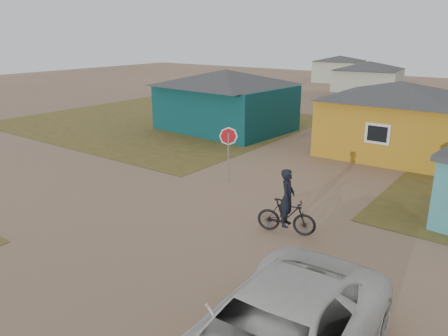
{
  "coord_description": "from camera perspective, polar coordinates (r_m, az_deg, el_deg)",
  "views": [
    {
      "loc": [
        8.84,
        -9.94,
        6.35
      ],
      "look_at": [
        -0.8,
        3.0,
        1.3
      ],
      "focal_mm": 35.0,
      "sensor_mm": 36.0,
      "label": 1
    }
  ],
  "objects": [
    {
      "name": "ground",
      "position": [
        14.74,
        -4.52,
        -8.2
      ],
      "size": [
        120.0,
        120.0,
        0.0
      ],
      "primitive_type": "plane",
      "color": "#906D53"
    },
    {
      "name": "grass_nw",
      "position": [
        32.99,
        -8.09,
        6.11
      ],
      "size": [
        20.0,
        18.0,
        0.0
      ],
      "primitive_type": "cube",
      "color": "brown",
      "rests_on": "ground"
    },
    {
      "name": "house_teal",
      "position": [
        29.47,
        0.19,
        8.99
      ],
      "size": [
        8.93,
        7.08,
        4.0
      ],
      "color": "#093235",
      "rests_on": "ground"
    },
    {
      "name": "house_yellow",
      "position": [
        25.14,
        21.63,
        6.2
      ],
      "size": [
        7.72,
        6.76,
        3.9
      ],
      "color": "#B37F1B",
      "rests_on": "ground"
    },
    {
      "name": "house_pale_west",
      "position": [
        46.6,
        18.27,
        10.99
      ],
      "size": [
        7.04,
        6.15,
        3.6
      ],
      "color": "#A7AE96",
      "rests_on": "ground"
    },
    {
      "name": "house_pale_north",
      "position": [
        60.6,
        14.78,
        12.47
      ],
      "size": [
        6.28,
        5.81,
        3.4
      ],
      "color": "#A7AE96",
      "rests_on": "ground"
    },
    {
      "name": "stop_sign",
      "position": [
        18.89,
        0.58,
        3.45
      ],
      "size": [
        0.78,
        0.25,
        2.45
      ],
      "color": "gray",
      "rests_on": "ground"
    },
    {
      "name": "cyclist",
      "position": [
        14.39,
        8.2,
        -5.48
      ],
      "size": [
        2.02,
        1.06,
        2.2
      ],
      "color": "black",
      "rests_on": "ground"
    }
  ]
}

